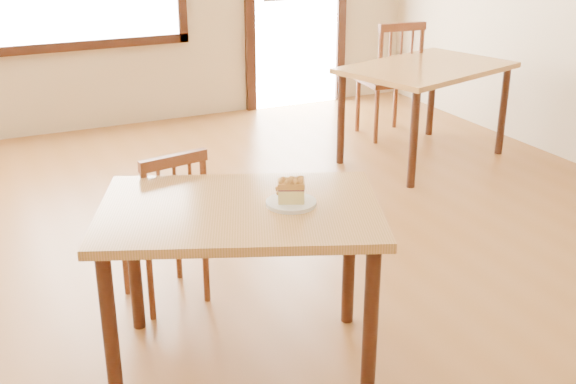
# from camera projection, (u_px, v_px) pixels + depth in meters

# --- Properties ---
(ground) EXTENTS (8.00, 8.00, 0.00)m
(ground) POSITION_uv_depth(u_px,v_px,m) (222.00, 377.00, 3.11)
(ground) COLOR brown
(cafe_table_main) EXTENTS (1.35, 1.14, 0.75)m
(cafe_table_main) POSITION_uv_depth(u_px,v_px,m) (240.00, 230.00, 2.98)
(cafe_table_main) COLOR #BA8048
(cafe_table_main) RESTS_ON ground
(cafe_chair_main) EXTENTS (0.44, 0.44, 0.83)m
(cafe_chair_main) POSITION_uv_depth(u_px,v_px,m) (165.00, 225.00, 3.56)
(cafe_chair_main) COLOR brown
(cafe_chair_main) RESTS_ON ground
(cafe_table_second) EXTENTS (1.46, 1.18, 0.75)m
(cafe_table_second) POSITION_uv_depth(u_px,v_px,m) (426.00, 77.00, 5.56)
(cafe_table_second) COLOR #BA8048
(cafe_table_second) RESTS_ON ground
(cafe_chair_second) EXTENTS (0.50, 0.50, 1.02)m
(cafe_chair_second) POSITION_uv_depth(u_px,v_px,m) (390.00, 79.00, 6.15)
(cafe_chair_second) COLOR brown
(cafe_chair_second) RESTS_ON ground
(plate) EXTENTS (0.21, 0.21, 0.02)m
(plate) POSITION_uv_depth(u_px,v_px,m) (291.00, 203.00, 2.95)
(plate) COLOR white
(plate) RESTS_ON cafe_table_main
(cake_slice) EXTENTS (0.13, 0.12, 0.11)m
(cake_slice) POSITION_uv_depth(u_px,v_px,m) (291.00, 189.00, 2.93)
(cake_slice) COLOR #E1D07F
(cake_slice) RESTS_ON plate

